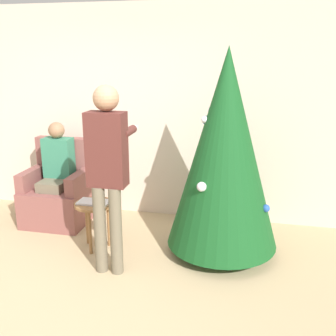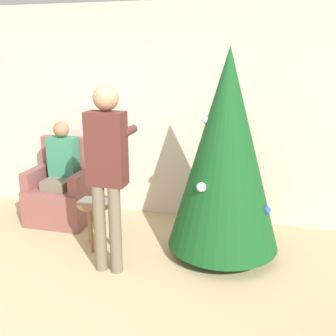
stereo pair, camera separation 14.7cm
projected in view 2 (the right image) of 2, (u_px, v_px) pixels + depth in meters
The scene contains 8 objects.
ground_plane at pixel (55, 304), 3.41m from camera, with size 14.00×14.00×0.00m, color tan.
wall_back at pixel (136, 113), 5.10m from camera, with size 8.00×0.06×2.70m.
christmas_tree at pixel (226, 151), 3.99m from camera, with size 1.17×1.17×2.17m.
armchair at pixel (64, 193), 5.09m from camera, with size 0.77×0.72×1.05m.
person_seated at pixel (61, 167), 4.97m from camera, with size 0.36×0.46×1.28m.
person_standing at pixel (107, 164), 3.70m from camera, with size 0.39×0.57×1.83m.
side_stool at pixel (96, 209), 4.32m from camera, with size 0.43×0.43×0.53m.
laptop at pixel (96, 201), 4.29m from camera, with size 0.34×0.20×0.02m.
Camera 2 is at (1.69, -2.60, 2.09)m, focal length 42.00 mm.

